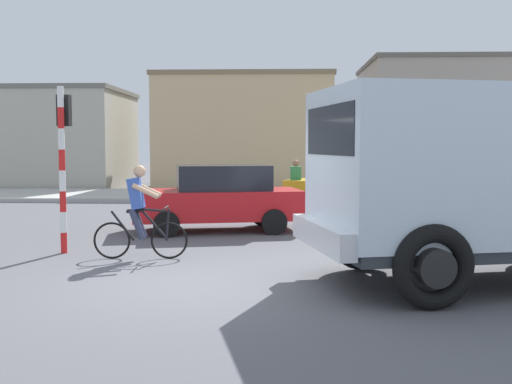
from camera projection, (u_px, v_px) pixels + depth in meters
ground_plane at (191, 284)px, 9.23m from camera, size 120.00×120.00×0.00m
sidewalk_far at (246, 195)px, 24.38m from camera, size 80.00×5.00×0.16m
truck_foreground at (493, 173)px, 9.21m from camera, size 5.83×3.70×2.90m
cyclist at (139, 212)px, 11.22m from camera, size 1.73×0.50×1.72m
traffic_light_pole at (63, 146)px, 11.81m from camera, size 0.24×0.43×3.20m
car_white_mid at (353, 186)px, 18.93m from camera, size 4.29×2.59×1.60m
car_far_side at (219, 197)px, 14.88m from camera, size 4.26×2.47×1.60m
pedestrian_near_kerb at (296, 185)px, 19.21m from camera, size 0.34×0.22×1.62m
building_corner_left at (46, 138)px, 30.45m from camera, size 7.94×6.57×4.79m
building_mid_block at (245, 132)px, 30.10m from camera, size 8.38×5.78×5.41m
building_corner_right at (450, 124)px, 31.82m from camera, size 8.89×7.79×6.28m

